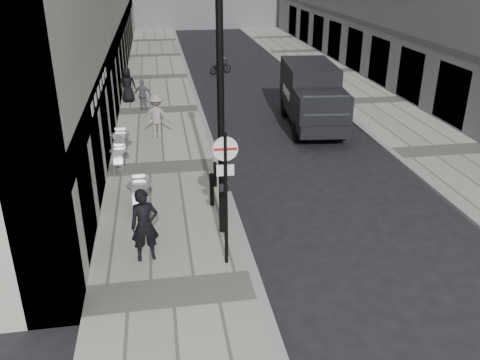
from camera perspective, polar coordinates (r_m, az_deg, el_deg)
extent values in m
cube|color=#ADA79C|center=(26.14, -8.96, 7.69)|extent=(4.00, 60.00, 0.12)
cube|color=#ADA79C|center=(28.38, 14.06, 8.56)|extent=(4.00, 60.00, 0.12)
imported|color=black|center=(12.96, -10.66, -5.03)|extent=(0.77, 0.57, 1.93)
cylinder|color=black|center=(12.22, -1.60, -2.38)|extent=(0.09, 0.09, 3.47)
cylinder|color=white|center=(11.69, -1.67, 3.51)|extent=(0.60, 0.06, 0.60)
cube|color=#B21414|center=(11.67, -1.66, 3.48)|extent=(0.55, 0.04, 0.06)
cube|color=white|center=(11.92, -1.66, 1.10)|extent=(0.42, 0.04, 0.28)
cylinder|color=black|center=(13.09, -2.17, 7.35)|extent=(0.18, 0.18, 6.83)
cylinder|color=black|center=(15.67, -3.18, -1.17)|extent=(0.13, 0.13, 1.01)
cylinder|color=black|center=(16.98, -2.80, 0.56)|extent=(0.11, 0.11, 0.83)
cylinder|color=black|center=(21.72, 6.45, 5.47)|extent=(0.38, 0.88, 0.86)
cylinder|color=black|center=(22.13, 11.30, 5.50)|extent=(0.38, 0.88, 0.86)
cylinder|color=black|center=(25.17, 5.06, 8.13)|extent=(0.38, 0.88, 0.86)
cylinder|color=black|center=(25.52, 9.30, 8.13)|extent=(0.38, 0.88, 0.86)
cube|color=black|center=(24.20, 7.71, 10.38)|extent=(2.52, 4.06, 2.15)
cube|color=black|center=(21.54, 9.11, 7.70)|extent=(2.33, 2.14, 1.50)
cube|color=#1E2328|center=(20.67, 9.66, 8.21)|extent=(1.91, 0.56, 0.79)
imported|color=black|center=(34.46, -2.23, 12.53)|extent=(1.70, 1.19, 0.85)
imported|color=#515155|center=(34.36, -2.24, 13.37)|extent=(0.96, 0.88, 1.60)
imported|color=slate|center=(25.97, -10.84, 9.36)|extent=(0.98, 0.62, 1.55)
imported|color=gray|center=(21.79, -9.34, 7.12)|extent=(1.35, 0.96, 1.89)
imported|color=black|center=(27.65, -12.53, 10.37)|extent=(0.90, 0.61, 1.80)
cylinder|color=#A9A9AB|center=(15.97, -11.08, -3.07)|extent=(0.46, 0.46, 0.03)
cylinder|color=#A9A9AB|center=(15.80, -11.19, -1.83)|extent=(0.06, 0.06, 0.77)
cylinder|color=#A9A9AB|center=(15.64, -11.30, -0.56)|extent=(0.73, 0.73, 0.03)
cylinder|color=silver|center=(19.11, -13.33, 1.37)|extent=(0.39, 0.39, 0.03)
cylinder|color=silver|center=(18.99, -13.42, 2.28)|extent=(0.05, 0.05, 0.66)
cylinder|color=silver|center=(18.88, -13.51, 3.21)|extent=(0.63, 0.63, 0.03)
cylinder|color=#AFAFB2|center=(20.38, -13.13, 2.83)|extent=(0.47, 0.47, 0.03)
cylinder|color=#AFAFB2|center=(20.24, -13.24, 3.86)|extent=(0.06, 0.06, 0.79)
cylinder|color=#AFAFB2|center=(20.12, -13.34, 4.92)|extent=(0.75, 0.75, 0.03)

